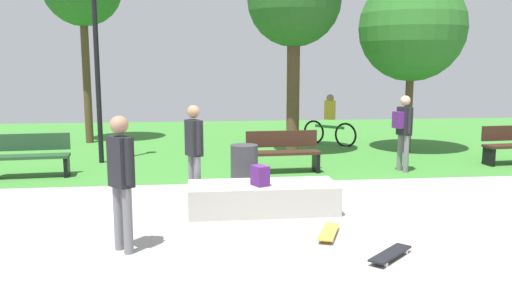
{
  "coord_description": "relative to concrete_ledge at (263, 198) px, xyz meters",
  "views": [
    {
      "loc": [
        -1.75,
        -8.35,
        2.37
      ],
      "look_at": [
        -0.67,
        0.97,
        0.8
      ],
      "focal_mm": 37.78,
      "sensor_mm": 36.0,
      "label": 1
    }
  ],
  "objects": [
    {
      "name": "pedestrian_with_backpack",
      "position": [
        3.49,
        2.91,
        0.78
      ],
      "size": [
        0.41,
        0.42,
        1.69
      ],
      "color": "slate",
      "rests_on": "ground_plane"
    },
    {
      "name": "tree_tall_oak",
      "position": [
        1.49,
        5.43,
        3.7
      ],
      "size": [
        2.39,
        2.39,
        5.19
      ],
      "color": "#4C3823",
      "rests_on": "grass_lawn"
    },
    {
      "name": "park_bench_far_left",
      "position": [
        -4.53,
        3.24,
        0.25
      ],
      "size": [
        1.63,
        0.61,
        0.91
      ],
      "color": "#1E4223",
      "rests_on": "ground_plane"
    },
    {
      "name": "skateboard_spare",
      "position": [
        0.76,
        -1.36,
        -0.17
      ],
      "size": [
        0.48,
        0.82,
        0.08
      ],
      "color": "gold",
      "rests_on": "ground_plane"
    },
    {
      "name": "park_bench_by_oak",
      "position": [
        0.85,
        3.13,
        0.25
      ],
      "size": [
        1.62,
        0.55,
        0.91
      ],
      "color": "#331E14",
      "rests_on": "ground_plane"
    },
    {
      "name": "grass_lawn",
      "position": [
        0.67,
        8.08,
        -0.23
      ],
      "size": [
        26.6,
        11.77,
        0.01
      ],
      "primitive_type": "cube",
      "color": "#387A2D",
      "rests_on": "ground_plane"
    },
    {
      "name": "lamp_post",
      "position": [
        -3.33,
        4.78,
        2.76
      ],
      "size": [
        0.28,
        0.28,
        5.04
      ],
      "color": "black",
      "rests_on": "ground_plane"
    },
    {
      "name": "backpack_on_ledge",
      "position": [
        -0.06,
        -0.13,
        0.39
      ],
      "size": [
        0.3,
        0.34,
        0.32
      ],
      "primitive_type": "cube",
      "rotation": [
        0.0,
        0.0,
        2.0
      ],
      "color": "#4C1E66",
      "rests_on": "concrete_ledge"
    },
    {
      "name": "ground_plane",
      "position": [
        0.67,
        -0.04,
        -0.23
      ],
      "size": [
        28.0,
        28.0,
        0.0
      ],
      "primitive_type": "plane",
      "color": "#9E9993"
    },
    {
      "name": "concrete_ledge",
      "position": [
        0.0,
        0.0,
        0.0
      ],
      "size": [
        2.39,
        0.92,
        0.47
      ],
      "primitive_type": "cube",
      "color": "#A8A59E",
      "rests_on": "ground_plane"
    },
    {
      "name": "skater_watching",
      "position": [
        -1.09,
        0.74,
        0.75
      ],
      "size": [
        0.32,
        0.4,
        1.68
      ],
      "color": "slate",
      "rests_on": "ground_plane"
    },
    {
      "name": "cyclist_on_bicycle",
      "position": [
        2.9,
        7.06,
        0.4
      ],
      "size": [
        1.3,
        1.36,
        1.52
      ],
      "color": "black",
      "rests_on": "ground_plane"
    },
    {
      "name": "trash_bin",
      "position": [
        -0.13,
        1.8,
        0.18
      ],
      "size": [
        0.53,
        0.53,
        0.83
      ],
      "primitive_type": "cylinder",
      "color": "#333338",
      "rests_on": "ground_plane"
    },
    {
      "name": "skateboard_by_ledge",
      "position": [
        1.29,
        -2.3,
        -0.17
      ],
      "size": [
        0.72,
        0.7,
        0.08
      ],
      "color": "black",
      "rests_on": "ground_plane"
    },
    {
      "name": "skater_performing_trick",
      "position": [
        -2.0,
        -1.65,
        0.79
      ],
      "size": [
        0.36,
        0.37,
        1.74
      ],
      "color": "slate",
      "rests_on": "ground_plane"
    },
    {
      "name": "tree_young_birch",
      "position": [
        4.67,
        5.52,
        3.06
      ],
      "size": [
        2.79,
        2.79,
        4.7
      ],
      "color": "#4C3823",
      "rests_on": "grass_lawn"
    }
  ]
}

